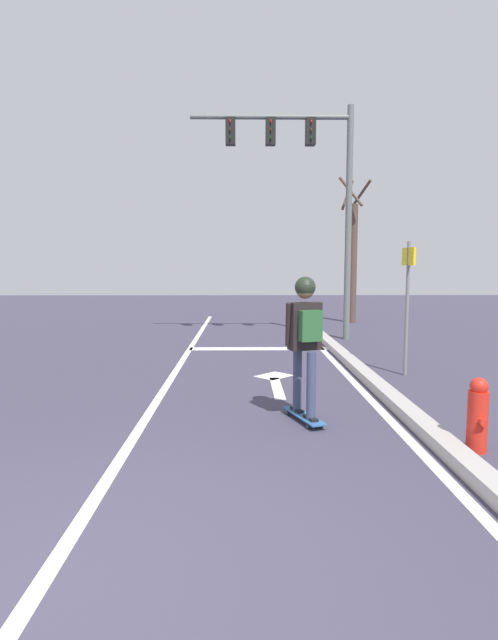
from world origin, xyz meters
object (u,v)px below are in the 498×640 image
(skateboard, at_px, (304,416))
(street_sign_post, at_px, (408,289))
(fire_hydrant, at_px, (478,415))
(skater, at_px, (305,328))
(roadside_tree, at_px, (353,257))
(traffic_signal_mast, at_px, (305,171))

(skateboard, bearing_deg, street_sign_post, 51.29)
(street_sign_post, bearing_deg, skateboard, -128.71)
(street_sign_post, height_order, fire_hydrant, street_sign_post)
(skater, bearing_deg, fire_hydrant, -32.13)
(fire_hydrant, distance_m, roadside_tree, 11.98)
(skater, height_order, fire_hydrant, skater)
(skateboard, bearing_deg, roadside_tree, 74.89)
(skater, distance_m, roadside_tree, 11.19)
(traffic_signal_mast, distance_m, roadside_tree, 4.83)
(street_sign_post, xyz_separation_m, roadside_tree, (0.84, 8.17, 0.67))
(skateboard, relative_size, skater, 0.52)
(skateboard, bearing_deg, fire_hydrant, -32.44)
(fire_hydrant, bearing_deg, traffic_signal_mast, 95.73)
(street_sign_post, bearing_deg, roadside_tree, 84.13)
(skateboard, height_order, skater, skater)
(roadside_tree, bearing_deg, street_sign_post, -95.87)
(skateboard, xyz_separation_m, roadside_tree, (2.90, 10.74, 2.10))
(fire_hydrant, bearing_deg, roadside_tree, 83.83)
(fire_hydrant, bearing_deg, street_sign_post, 83.15)
(street_sign_post, distance_m, fire_hydrant, 3.80)
(traffic_signal_mast, height_order, fire_hydrant, traffic_signal_mast)
(skater, bearing_deg, street_sign_post, 51.53)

